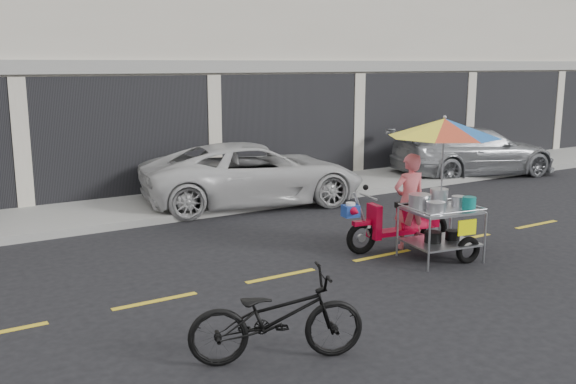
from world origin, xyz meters
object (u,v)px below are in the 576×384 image
white_pickup (254,174)px  silver_pickup (474,151)px  near_bicycle (277,317)px  food_vendor_rig (430,168)px

white_pickup → silver_pickup: silver_pickup is taller
white_pickup → silver_pickup: (7.19, 0.00, 0.00)m
near_bicycle → food_vendor_rig: 4.76m
silver_pickup → near_bicycle: silver_pickup is taller
near_bicycle → food_vendor_rig: size_ratio=0.81×
white_pickup → silver_pickup: 7.19m
silver_pickup → food_vendor_rig: size_ratio=2.06×
white_pickup → food_vendor_rig: bearing=-162.9°
white_pickup → near_bicycle: 7.96m
white_pickup → food_vendor_rig: size_ratio=2.14×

